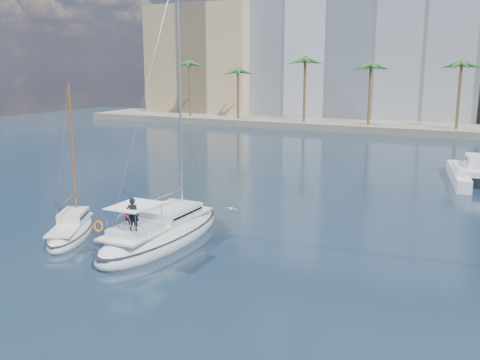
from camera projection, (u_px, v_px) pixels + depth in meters
The scene contains 9 objects.
ground at pixel (250, 242), 32.21m from camera, with size 160.00×160.00×0.00m, color black.
quay at pixel (413, 128), 85.49m from camera, with size 120.00×14.00×1.20m, color gray.
building_modern at pixel (361, 45), 98.39m from camera, with size 42.00×16.00×28.00m, color silver.
building_tan_left at pixel (209, 62), 108.56m from camera, with size 22.00×14.00×22.00m, color tan.
palm_left at pixel (215, 66), 94.73m from camera, with size 3.60×3.60×12.30m.
palm_centre at pixel (413, 66), 79.95m from camera, with size 3.60×3.60×12.30m.
main_sloop at pixel (161, 233), 32.17m from camera, with size 3.67×11.47×17.01m.
small_sloop at pixel (71, 231), 33.10m from camera, with size 5.08×7.12×9.91m.
seagull at pixel (231, 209), 38.56m from camera, with size 1.05×0.45×0.19m.
Camera 1 is at (13.10, -27.77, 10.44)m, focal length 40.00 mm.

